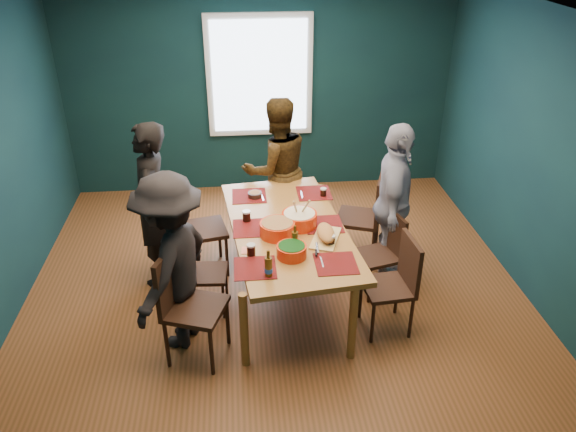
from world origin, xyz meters
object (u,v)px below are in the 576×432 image
at_px(chair_right_mid, 386,247).
at_px(person_near_left, 172,263).
at_px(person_far_left, 152,205).
at_px(bowl_herbs, 292,250).
at_px(person_back, 277,169).
at_px(cutting_board, 326,234).
at_px(bowl_salad, 277,228).
at_px(chair_left_far, 193,223).
at_px(person_right, 393,204).
at_px(dining_table, 288,233).
at_px(chair_right_far, 368,211).
at_px(chair_right_near, 398,278).
at_px(bowl_dumpling, 299,219).
at_px(chair_left_mid, 198,266).
at_px(chair_left_near, 184,297).

height_order(chair_right_mid, person_near_left, person_near_left).
bearing_deg(person_far_left, bowl_herbs, 55.11).
height_order(chair_right_mid, person_back, person_back).
bearing_deg(person_back, chair_right_mid, 111.95).
bearing_deg(cutting_board, bowl_salad, -174.47).
relative_size(chair_left_far, person_right, 0.61).
distance_m(person_far_left, cutting_board, 1.78).
distance_m(person_near_left, bowl_salad, 1.01).
distance_m(dining_table, person_back, 1.23).
xyz_separation_m(chair_right_far, chair_right_near, (0.00, -1.18, -0.04)).
distance_m(person_far_left, person_back, 1.52).
height_order(chair_left_far, bowl_dumpling, bowl_dumpling).
height_order(chair_right_near, bowl_dumpling, bowl_dumpling).
height_order(chair_right_near, cutting_board, chair_right_near).
height_order(dining_table, chair_right_far, chair_right_far).
relative_size(chair_left_mid, bowl_salad, 2.54).
bearing_deg(bowl_salad, bowl_dumpling, 35.02).
height_order(bowl_herbs, cutting_board, cutting_board).
relative_size(dining_table, chair_right_near, 2.34).
xyz_separation_m(chair_left_near, cutting_board, (1.26, 0.50, 0.25)).
distance_m(dining_table, bowl_herbs, 0.54).
bearing_deg(dining_table, person_back, 83.99).
distance_m(chair_right_near, bowl_dumpling, 1.06).
bearing_deg(chair_left_near, chair_right_mid, 41.61).
relative_size(person_far_left, bowl_herbs, 6.51).
bearing_deg(chair_right_near, chair_left_mid, 160.77).
height_order(chair_left_far, bowl_herbs, chair_left_far).
distance_m(chair_right_near, person_far_left, 2.48).
bearing_deg(chair_right_far, person_far_left, -156.18).
bearing_deg(bowl_dumpling, person_near_left, -153.55).
distance_m(chair_left_near, person_right, 2.28).
relative_size(person_back, bowl_dumpling, 4.99).
bearing_deg(person_near_left, bowl_salad, 136.89).
bearing_deg(chair_left_far, chair_right_mid, -26.55).
bearing_deg(chair_right_near, chair_left_far, 144.12).
xyz_separation_m(chair_left_mid, chair_left_near, (-0.08, -0.62, 0.12)).
relative_size(dining_table, bowl_dumpling, 6.50).
relative_size(chair_left_near, bowl_salad, 3.15).
xyz_separation_m(bowl_salad, bowl_herbs, (0.09, -0.37, -0.01)).
xyz_separation_m(person_far_left, cutting_board, (1.63, -0.71, -0.01)).
bearing_deg(chair_right_near, person_right, 74.23).
height_order(dining_table, person_near_left, person_near_left).
relative_size(person_right, bowl_salad, 5.15).
relative_size(dining_table, chair_right_mid, 2.58).
xyz_separation_m(chair_right_far, person_far_left, (-2.23, -0.15, 0.27)).
relative_size(chair_right_near, bowl_salad, 2.85).
bearing_deg(bowl_herbs, person_near_left, -177.71).
bearing_deg(person_back, bowl_dumpling, 78.56).
xyz_separation_m(dining_table, chair_right_far, (0.92, 0.59, -0.13)).
relative_size(chair_left_near, chair_right_mid, 1.22).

